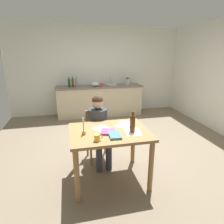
{
  "coord_description": "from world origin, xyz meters",
  "views": [
    {
      "loc": [
        -0.92,
        -3.49,
        1.89
      ],
      "look_at": [
        -0.18,
        -0.23,
        0.85
      ],
      "focal_mm": 31.6,
      "sensor_mm": 36.0,
      "label": 1
    }
  ],
  "objects_px": {
    "chair_at_table": "(97,132)",
    "sink_unit": "(111,84)",
    "bottle_vinegar": "(73,83)",
    "wine_glass_near_sink": "(100,81)",
    "book_magazine": "(108,132)",
    "wine_glass_by_kettle": "(97,81)",
    "person_seated": "(99,125)",
    "wine_glass_back_left": "(94,81)",
    "bottle_oil": "(69,83)",
    "book_cookery": "(115,135)",
    "wine_bottle_on_table": "(133,123)",
    "dining_table": "(109,139)",
    "teacup_on_counter": "(102,85)",
    "mixing_bowl": "(95,84)",
    "coffee_mug": "(97,138)",
    "stovetop_kettle": "(127,81)",
    "bottle_wine_red": "(76,82)",
    "candlestick": "(84,130)"
  },
  "relations": [
    {
      "from": "chair_at_table",
      "to": "wine_bottle_on_table",
      "type": "relative_size",
      "value": 2.92
    },
    {
      "from": "dining_table",
      "to": "coffee_mug",
      "type": "xyz_separation_m",
      "value": [
        -0.22,
        -0.29,
        0.17
      ]
    },
    {
      "from": "chair_at_table",
      "to": "book_cookery",
      "type": "height_order",
      "value": "chair_at_table"
    },
    {
      "from": "book_magazine",
      "to": "bottle_oil",
      "type": "xyz_separation_m",
      "value": [
        -0.45,
        3.21,
        0.21
      ]
    },
    {
      "from": "wine_bottle_on_table",
      "to": "wine_glass_by_kettle",
      "type": "xyz_separation_m",
      "value": [
        0.02,
        3.44,
        0.09
      ]
    },
    {
      "from": "wine_bottle_on_table",
      "to": "wine_glass_near_sink",
      "type": "distance_m",
      "value": 3.44
    },
    {
      "from": "candlestick",
      "to": "bottle_wine_red",
      "type": "bearing_deg",
      "value": 88.55
    },
    {
      "from": "stovetop_kettle",
      "to": "bottle_vinegar",
      "type": "bearing_deg",
      "value": -178.41
    },
    {
      "from": "dining_table",
      "to": "stovetop_kettle",
      "type": "relative_size",
      "value": 5.1
    },
    {
      "from": "wine_glass_back_left",
      "to": "mixing_bowl",
      "type": "bearing_deg",
      "value": -83.87
    },
    {
      "from": "bottle_oil",
      "to": "teacup_on_counter",
      "type": "height_order",
      "value": "bottle_oil"
    },
    {
      "from": "bottle_oil",
      "to": "person_seated",
      "type": "bearing_deg",
      "value": -80.72
    },
    {
      "from": "chair_at_table",
      "to": "bottle_wine_red",
      "type": "height_order",
      "value": "bottle_wine_red"
    },
    {
      "from": "person_seated",
      "to": "book_magazine",
      "type": "distance_m",
      "value": 0.61
    },
    {
      "from": "book_magazine",
      "to": "wine_glass_by_kettle",
      "type": "bearing_deg",
      "value": 101.87
    },
    {
      "from": "wine_bottle_on_table",
      "to": "wine_glass_near_sink",
      "type": "xyz_separation_m",
      "value": [
        0.12,
        3.44,
        0.09
      ]
    },
    {
      "from": "wine_bottle_on_table",
      "to": "dining_table",
      "type": "bearing_deg",
      "value": 160.14
    },
    {
      "from": "book_magazine",
      "to": "mixing_bowl",
      "type": "xyz_separation_m",
      "value": [
        0.29,
        3.18,
        0.15
      ]
    },
    {
      "from": "book_magazine",
      "to": "bottle_wine_red",
      "type": "xyz_separation_m",
      "value": [
        -0.24,
        3.25,
        0.22
      ]
    },
    {
      "from": "bottle_vinegar",
      "to": "wine_glass_near_sink",
      "type": "distance_m",
      "value": 0.84
    },
    {
      "from": "dining_table",
      "to": "book_cookery",
      "type": "xyz_separation_m",
      "value": [
        0.03,
        -0.2,
        0.14
      ]
    },
    {
      "from": "person_seated",
      "to": "mixing_bowl",
      "type": "height_order",
      "value": "person_seated"
    },
    {
      "from": "dining_table",
      "to": "wine_glass_back_left",
      "type": "xyz_separation_m",
      "value": [
        0.23,
        3.32,
        0.34
      ]
    },
    {
      "from": "book_cookery",
      "to": "wine_glass_by_kettle",
      "type": "relative_size",
      "value": 1.68
    },
    {
      "from": "bottle_wine_red",
      "to": "wine_glass_by_kettle",
      "type": "xyz_separation_m",
      "value": [
        0.61,
        0.14,
        -0.03
      ]
    },
    {
      "from": "chair_at_table",
      "to": "person_seated",
      "type": "distance_m",
      "value": 0.24
    },
    {
      "from": "wine_glass_back_left",
      "to": "teacup_on_counter",
      "type": "distance_m",
      "value": 0.36
    },
    {
      "from": "person_seated",
      "to": "book_cookery",
      "type": "height_order",
      "value": "person_seated"
    },
    {
      "from": "coffee_mug",
      "to": "candlestick",
      "type": "relative_size",
      "value": 0.47
    },
    {
      "from": "sink_unit",
      "to": "coffee_mug",
      "type": "bearing_deg",
      "value": -105.58
    },
    {
      "from": "bottle_oil",
      "to": "wine_glass_by_kettle",
      "type": "height_order",
      "value": "bottle_oil"
    },
    {
      "from": "dining_table",
      "to": "bottle_wine_red",
      "type": "height_order",
      "value": "bottle_wine_red"
    },
    {
      "from": "sink_unit",
      "to": "bottle_wine_red",
      "type": "relative_size",
      "value": 1.14
    },
    {
      "from": "sink_unit",
      "to": "wine_glass_by_kettle",
      "type": "distance_m",
      "value": 0.45
    },
    {
      "from": "dining_table",
      "to": "wine_glass_back_left",
      "type": "distance_m",
      "value": 3.35
    },
    {
      "from": "wine_glass_by_kettle",
      "to": "sink_unit",
      "type": "bearing_deg",
      "value": -19.24
    },
    {
      "from": "book_magazine",
      "to": "chair_at_table",
      "type": "bearing_deg",
      "value": 110.93
    },
    {
      "from": "mixing_bowl",
      "to": "stovetop_kettle",
      "type": "bearing_deg",
      "value": 3.24
    },
    {
      "from": "chair_at_table",
      "to": "sink_unit",
      "type": "height_order",
      "value": "sink_unit"
    },
    {
      "from": "chair_at_table",
      "to": "stovetop_kettle",
      "type": "xyz_separation_m",
      "value": [
        1.32,
        2.49,
        0.5
      ]
    },
    {
      "from": "bottle_oil",
      "to": "bottle_vinegar",
      "type": "height_order",
      "value": "bottle_vinegar"
    },
    {
      "from": "person_seated",
      "to": "wine_glass_back_left",
      "type": "relative_size",
      "value": 7.76
    },
    {
      "from": "book_cookery",
      "to": "wine_glass_back_left",
      "type": "xyz_separation_m",
      "value": [
        0.2,
        3.52,
        0.2
      ]
    },
    {
      "from": "book_cookery",
      "to": "bottle_oil",
      "type": "relative_size",
      "value": 0.92
    },
    {
      "from": "sink_unit",
      "to": "bottle_vinegar",
      "type": "distance_m",
      "value": 1.15
    },
    {
      "from": "teacup_on_counter",
      "to": "sink_unit",
      "type": "bearing_deg",
      "value": 25.06
    },
    {
      "from": "book_cookery",
      "to": "wine_glass_near_sink",
      "type": "distance_m",
      "value": 3.55
    },
    {
      "from": "book_magazine",
      "to": "coffee_mug",
      "type": "bearing_deg",
      "value": -110.75
    },
    {
      "from": "candlestick",
      "to": "teacup_on_counter",
      "type": "relative_size",
      "value": 2.05
    },
    {
      "from": "chair_at_table",
      "to": "wine_glass_by_kettle",
      "type": "bearing_deg",
      "value": 81.26
    }
  ]
}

